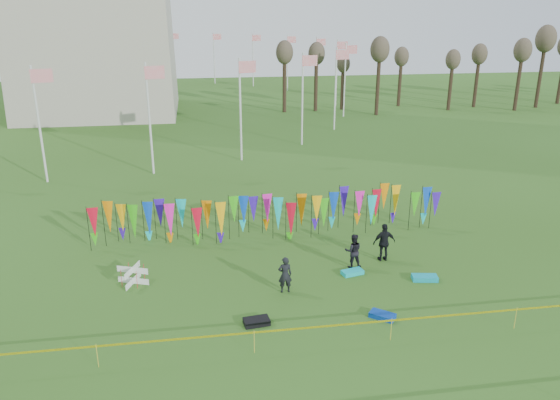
{
  "coord_description": "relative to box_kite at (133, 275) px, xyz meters",
  "views": [
    {
      "loc": [
        -3.54,
        -18.63,
        11.45
      ],
      "look_at": [
        0.33,
        6.0,
        2.71
      ],
      "focal_mm": 35.0,
      "sensor_mm": 36.0,
      "label": 1
    }
  ],
  "objects": [
    {
      "name": "person_right",
      "position": [
        11.68,
        0.59,
        0.52
      ],
      "size": [
        1.13,
        0.68,
        1.88
      ],
      "primitive_type": "imported",
      "rotation": [
        0.0,
        0.0,
        3.19
      ],
      "color": "black",
      "rests_on": "ground"
    },
    {
      "name": "person_mid",
      "position": [
        10.01,
        0.1,
        0.42
      ],
      "size": [
        0.87,
        0.61,
        1.67
      ],
      "primitive_type": "imported",
      "rotation": [
        0.0,
        0.0,
        3.0
      ],
      "color": "black",
      "rests_on": "ground"
    },
    {
      "name": "tree_line",
      "position": [
        38.59,
        40.4,
        5.76
      ],
      "size": [
        53.92,
        1.92,
        7.84
      ],
      "color": "#38281C",
      "rests_on": "ground"
    },
    {
      "name": "person_left",
      "position": [
        6.48,
        -1.75,
        0.4
      ],
      "size": [
        0.6,
        0.44,
        1.63
      ],
      "primitive_type": "imported",
      "rotation": [
        0.0,
        0.0,
        3.15
      ],
      "color": "black",
      "rests_on": "ground"
    },
    {
      "name": "kite_bag_turquoise",
      "position": [
        9.8,
        -0.61,
        -0.32
      ],
      "size": [
        1.06,
        0.71,
        0.19
      ],
      "primitive_type": "cube",
      "rotation": [
        0.0,
        0.0,
        0.25
      ],
      "color": "#0DC1CA",
      "rests_on": "ground"
    },
    {
      "name": "ground",
      "position": [
        6.59,
        -3.6,
        -0.41
      ],
      "size": [
        160.0,
        160.0,
        0.0
      ],
      "primitive_type": "plane",
      "color": "#2B4F16",
      "rests_on": "ground"
    },
    {
      "name": "banner_row",
      "position": [
        6.87,
        4.52,
        0.96
      ],
      "size": [
        18.64,
        0.64,
        2.25
      ],
      "color": "black",
      "rests_on": "ground"
    },
    {
      "name": "caution_tape_near",
      "position": [
        6.37,
        -5.91,
        0.36
      ],
      "size": [
        26.0,
        0.02,
        0.9
      ],
      "color": "#F3F405",
      "rests_on": "ground"
    },
    {
      "name": "box_kite",
      "position": [
        0.0,
        0.0,
        0.0
      ],
      "size": [
        0.75,
        0.75,
        0.83
      ],
      "rotation": [
        0.0,
        0.0,
        -0.37
      ],
      "color": "red",
      "rests_on": "ground"
    },
    {
      "name": "kite_bag_teal",
      "position": [
        12.84,
        -1.66,
        -0.31
      ],
      "size": [
        1.19,
        0.72,
        0.21
      ],
      "primitive_type": "cube",
      "rotation": [
        0.0,
        0.0,
        -0.17
      ],
      "color": "#0DA3BF",
      "rests_on": "ground"
    },
    {
      "name": "kite_bag_blue",
      "position": [
        9.92,
        -4.41,
        -0.31
      ],
      "size": [
        1.08,
        1.01,
        0.2
      ],
      "primitive_type": "cube",
      "rotation": [
        0.0,
        0.0,
        -0.69
      ],
      "color": "#0A39A8",
      "rests_on": "ground"
    },
    {
      "name": "kite_bag_black",
      "position": [
        4.99,
        -4.09,
        -0.3
      ],
      "size": [
        1.05,
        0.69,
        0.23
      ],
      "primitive_type": "cube",
      "rotation": [
        0.0,
        0.0,
        0.13
      ],
      "color": "black",
      "rests_on": "ground"
    },
    {
      "name": "flagpole_ring",
      "position": [
        -7.41,
        44.4,
        3.59
      ],
      "size": [
        57.4,
        56.16,
        8.0
      ],
      "color": "silver",
      "rests_on": "ground"
    }
  ]
}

